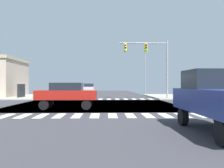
# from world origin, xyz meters

# --- Properties ---
(ground) EXTENTS (90.00, 90.00, 0.05)m
(ground) POSITION_xyz_m (0.00, 0.00, -0.03)
(ground) COLOR #35353A
(sidewalk_corner_ne) EXTENTS (12.00, 12.00, 0.14)m
(sidewalk_corner_ne) POSITION_xyz_m (13.00, 12.00, 0.07)
(sidewalk_corner_ne) COLOR #A09B91
(sidewalk_corner_ne) RESTS_ON ground
(sidewalk_corner_nw) EXTENTS (12.00, 12.00, 0.14)m
(sidewalk_corner_nw) POSITION_xyz_m (-13.00, 12.00, 0.07)
(sidewalk_corner_nw) COLOR #9B9F8B
(sidewalk_corner_nw) RESTS_ON ground
(crosswalk_near) EXTENTS (13.50, 2.00, 0.01)m
(crosswalk_near) POSITION_xyz_m (-0.25, -7.30, 0.00)
(crosswalk_near) COLOR silver
(crosswalk_near) RESTS_ON ground
(crosswalk_far) EXTENTS (13.50, 2.00, 0.01)m
(crosswalk_far) POSITION_xyz_m (-0.25, 7.30, 0.00)
(crosswalk_far) COLOR silver
(crosswalk_far) RESTS_ON ground
(traffic_signal_mast) EXTENTS (5.81, 0.55, 7.07)m
(traffic_signal_mast) POSITION_xyz_m (6.08, 7.21, 5.18)
(traffic_signal_mast) COLOR gray
(traffic_signal_mast) RESTS_ON ground
(street_lamp) EXTENTS (1.78, 0.32, 9.13)m
(street_lamp) POSITION_xyz_m (7.54, 20.13, 5.37)
(street_lamp) COLOR gray
(street_lamp) RESTS_ON ground
(sedan_farside_1) EXTENTS (4.30, 1.80, 1.88)m
(sedan_farside_1) POSITION_xyz_m (-1.95, -3.50, 1.12)
(sedan_farside_1) COLOR black
(sedan_farside_1) RESTS_ON ground
(pickup_crossing_1) EXTENTS (2.00, 5.10, 2.35)m
(pickup_crossing_1) POSITION_xyz_m (5.00, -12.04, 1.29)
(pickup_crossing_1) COLOR black
(pickup_crossing_1) RESTS_ON ground
(sedan_leading_2) EXTENTS (1.80, 4.30, 1.88)m
(sedan_leading_2) POSITION_xyz_m (-2.00, 19.90, 1.12)
(sedan_leading_2) COLOR black
(sedan_leading_2) RESTS_ON ground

